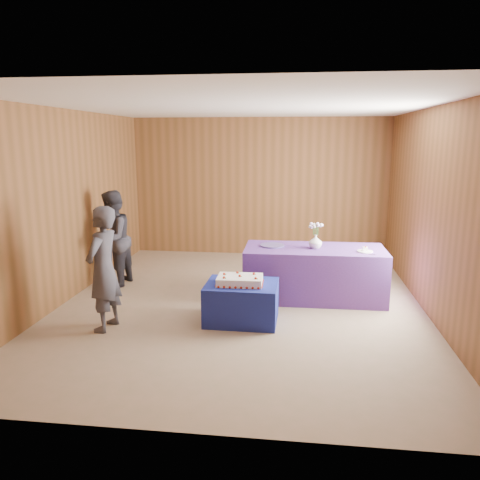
% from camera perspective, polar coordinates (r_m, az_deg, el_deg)
% --- Properties ---
extents(ground, '(6.00, 6.00, 0.00)m').
position_cam_1_polar(ground, '(6.66, 0.13, -7.81)').
color(ground, gray).
rests_on(ground, ground).
extents(room_shell, '(5.04, 6.04, 2.72)m').
position_cam_1_polar(room_shell, '(6.28, 0.14, 7.84)').
color(room_shell, brown).
rests_on(room_shell, ground).
extents(cake_table, '(0.91, 0.71, 0.50)m').
position_cam_1_polar(cake_table, '(5.99, 0.20, -7.59)').
color(cake_table, navy).
rests_on(cake_table, ground).
extents(serving_table, '(2.01, 0.92, 0.75)m').
position_cam_1_polar(serving_table, '(6.89, 9.01, -4.01)').
color(serving_table, '#5A3187').
rests_on(serving_table, ground).
extents(sheet_cake, '(0.59, 0.41, 0.14)m').
position_cam_1_polar(sheet_cake, '(5.87, -0.01, -4.93)').
color(sheet_cake, white).
rests_on(sheet_cake, cake_table).
extents(vase, '(0.21, 0.21, 0.20)m').
position_cam_1_polar(vase, '(6.76, 9.18, -0.19)').
color(vase, silver).
rests_on(vase, serving_table).
extents(flower_spray, '(0.21, 0.20, 0.16)m').
position_cam_1_polar(flower_spray, '(6.71, 9.24, 1.74)').
color(flower_spray, '#32692A').
rests_on(flower_spray, vase).
extents(platter, '(0.42, 0.42, 0.02)m').
position_cam_1_polar(platter, '(6.85, 3.96, -0.66)').
color(platter, '#52468D').
rests_on(platter, serving_table).
extents(plate, '(0.24, 0.24, 0.01)m').
position_cam_1_polar(plate, '(6.72, 15.00, -1.34)').
color(plate, white).
rests_on(plate, serving_table).
extents(cake_slice, '(0.07, 0.06, 0.08)m').
position_cam_1_polar(cake_slice, '(6.71, 15.02, -1.05)').
color(cake_slice, white).
rests_on(cake_slice, plate).
extents(knife, '(0.25, 0.11, 0.00)m').
position_cam_1_polar(knife, '(6.59, 15.10, -1.64)').
color(knife, silver).
rests_on(knife, serving_table).
extents(guest_left, '(0.43, 0.60, 1.52)m').
position_cam_1_polar(guest_left, '(5.84, -16.32, -3.40)').
color(guest_left, '#3C3B46').
rests_on(guest_left, ground).
extents(guest_right, '(0.63, 0.78, 1.51)m').
position_cam_1_polar(guest_right, '(7.57, -15.27, 0.13)').
color(guest_right, '#2F2E37').
rests_on(guest_right, ground).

